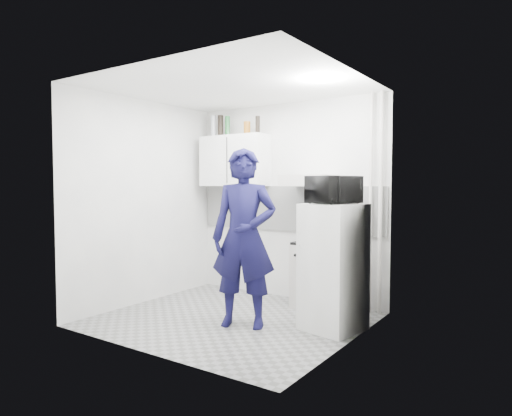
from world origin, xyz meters
The scene contains 22 objects.
floor centered at (0.00, 0.00, 0.00)m, with size 2.80×2.80×0.00m, color slate.
ceiling centered at (0.00, 0.00, 2.60)m, with size 2.80×2.80×0.00m, color white.
wall_back centered at (0.00, 1.25, 1.30)m, with size 2.80×2.80×0.00m, color silver.
wall_left centered at (-1.40, 0.00, 1.30)m, with size 2.60×2.60×0.00m, color silver.
wall_right centered at (1.40, 0.00, 1.30)m, with size 2.60×2.60×0.00m, color silver.
person centered at (0.26, -0.11, 0.95)m, with size 0.70×0.46×1.91m, color black.
stove centered at (0.56, 1.00, 0.39)m, with size 0.49×0.49×0.79m, color beige.
fridge centered at (1.10, 0.31, 0.66)m, with size 0.55×0.55×1.32m, color white.
stove_top centered at (0.56, 1.00, 0.80)m, with size 0.47×0.47×0.03m, color black.
saucepan centered at (0.48, 1.02, 0.86)m, with size 0.16×0.16×0.09m, color silver.
microwave centered at (1.10, 0.31, 1.47)m, with size 0.35×0.52×0.29m, color black.
bottle_a centered at (-1.13, 1.07, 2.35)m, with size 0.07×0.07×0.31m, color #B2B7BC.
bottle_b centered at (-1.00, 1.07, 2.35)m, with size 0.08×0.08×0.30m, color black.
bottle_c centered at (-0.88, 1.07, 2.34)m, with size 0.07×0.07×0.28m, color #144C1E.
canister_b centered at (-0.54, 1.07, 2.29)m, with size 0.09×0.09×0.18m, color brown.
bottle_e centered at (-0.36, 1.07, 2.32)m, with size 0.06×0.06×0.24m, color black.
upper_cabinet centered at (-0.75, 1.07, 1.85)m, with size 1.00×0.35×0.70m, color white.
range_hood centered at (0.45, 1.00, 1.57)m, with size 0.60×0.50×0.14m, color beige.
backsplash centered at (0.00, 1.24, 1.20)m, with size 2.74×0.03×0.60m, color white.
pipe_a centered at (1.30, 1.17, 1.30)m, with size 0.05×0.05×2.60m, color beige.
pipe_b centered at (1.18, 1.17, 1.30)m, with size 0.04×0.04×2.60m, color beige.
ceiling_spot_fixture centered at (1.00, 0.20, 2.57)m, with size 0.10×0.10×0.02m, color white.
Camera 1 is at (3.08, -4.04, 1.52)m, focal length 32.00 mm.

